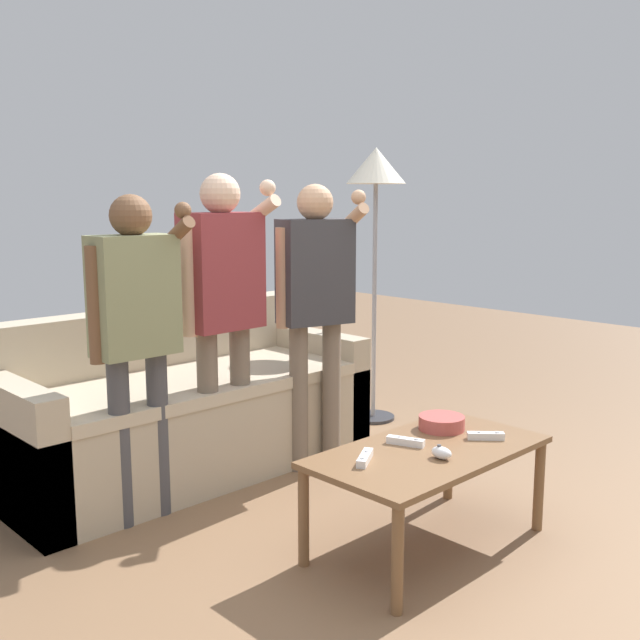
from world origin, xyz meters
TOP-DOWN VIEW (x-y plane):
  - ground_plane at (0.00, 0.00)m, footprint 12.00×12.00m
  - couch at (-0.03, 1.45)m, footprint 1.94×0.85m
  - coffee_table at (0.17, -0.02)m, footprint 1.01×0.54m
  - snack_bowl at (0.41, 0.10)m, footprint 0.20×0.20m
  - game_remote_nunchuk at (0.11, -0.12)m, footprint 0.06×0.09m
  - floor_lamp at (1.34, 1.33)m, footprint 0.37×0.37m
  - player_left at (-0.53, 1.03)m, footprint 0.43×0.28m
  - player_center at (-0.04, 1.06)m, footprint 0.46×0.29m
  - player_right at (0.48, 0.96)m, footprint 0.44×0.38m
  - game_remote_wand_near at (0.44, -0.11)m, footprint 0.13×0.14m
  - game_remote_wand_far at (-0.12, 0.06)m, footprint 0.16×0.11m
  - game_remote_wand_spare at (0.14, 0.08)m, footprint 0.09×0.16m

SIDE VIEW (x-z plane):
  - ground_plane at x=0.00m, z-range 0.00..0.00m
  - couch at x=-0.03m, z-range -0.11..0.72m
  - coffee_table at x=0.17m, z-range 0.16..0.58m
  - game_remote_wand_far at x=-0.12m, z-range 0.42..0.45m
  - game_remote_wand_spare at x=0.14m, z-range 0.42..0.45m
  - game_remote_wand_near at x=0.44m, z-range 0.42..0.45m
  - game_remote_nunchuk at x=0.11m, z-range 0.42..0.47m
  - snack_bowl at x=0.41m, z-range 0.42..0.48m
  - player_left at x=-0.53m, z-range 0.19..1.63m
  - player_right at x=0.48m, z-range 0.19..1.69m
  - player_center at x=-0.04m, z-range 0.20..1.74m
  - floor_lamp at x=1.34m, z-range 0.65..2.38m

